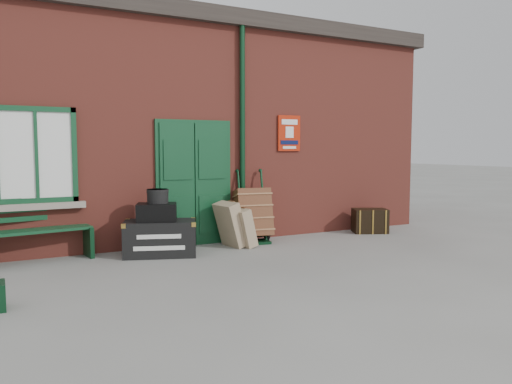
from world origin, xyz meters
TOP-DOWN VIEW (x-y plane):
  - ground at (0.00, 0.00)m, footprint 80.00×80.00m
  - station_building at (-0.00, 3.49)m, footprint 10.30×4.30m
  - bench at (-2.99, 1.33)m, footprint 1.70×0.73m
  - houdini_trunk at (-1.13, 0.86)m, footprint 1.29×0.98m
  - strongbox at (-1.18, 0.86)m, footprint 0.75×0.64m
  - hatbox at (-1.15, 0.89)m, footprint 0.44×0.44m
  - suitcase_back at (0.19, 0.97)m, footprint 0.51×0.62m
  - suitcase_front at (0.37, 0.87)m, footprint 0.43×0.55m
  - porter_trolley at (0.76, 1.23)m, footprint 0.75×0.80m
  - dark_trunk at (3.40, 1.01)m, footprint 0.81×0.70m

SIDE VIEW (x-z plane):
  - ground at x=0.00m, z-range 0.00..0.00m
  - dark_trunk at x=3.40m, z-range 0.00..0.50m
  - houdini_trunk at x=-1.13m, z-range 0.00..0.57m
  - suitcase_front at x=0.37m, z-range 0.00..0.70m
  - suitcase_back at x=0.19m, z-range 0.00..0.82m
  - bench at x=-2.99m, z-range 0.00..1.03m
  - porter_trolley at x=0.76m, z-range -0.15..1.18m
  - strongbox at x=-1.18m, z-range 0.57..0.86m
  - hatbox at x=-1.15m, z-range 0.86..1.09m
  - station_building at x=0.00m, z-range -0.02..4.34m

